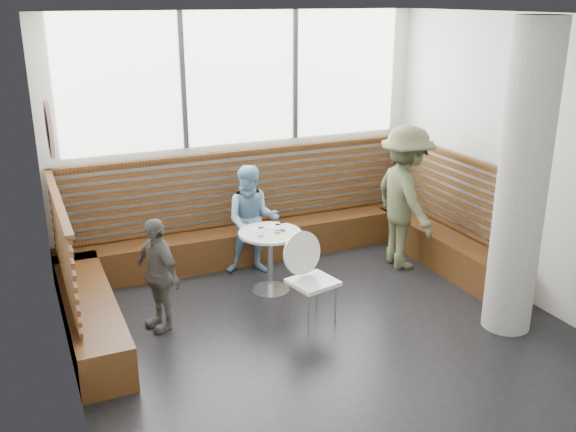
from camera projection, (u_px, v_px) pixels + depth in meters
name	position (u px, v px, depth m)	size (l,w,h in m)	color
room	(330.00, 188.00, 6.20)	(5.00, 5.00, 3.20)	silver
booth	(263.00, 242.00, 8.12)	(5.00, 2.50, 1.44)	#402510
concrete_column	(522.00, 182.00, 6.38)	(0.50, 0.50, 3.20)	gray
wall_art	(49.00, 129.00, 5.37)	(0.50, 0.50, 0.03)	white
cafe_table	(270.00, 249.00, 7.53)	(0.74, 0.74, 0.76)	silver
cafe_chair	(310.00, 271.00, 6.83)	(0.48, 0.47, 0.99)	white
adult_man	(405.00, 198.00, 8.16)	(1.20, 0.69, 1.86)	#4F5438
child_back	(252.00, 220.00, 8.02)	(0.68, 0.53, 1.40)	#709FC3
child_left	(158.00, 274.00, 6.68)	(0.72, 0.30, 1.23)	#5F5B56
plate_near	(257.00, 229.00, 7.52)	(0.19, 0.19, 0.01)	white
plate_far	(276.00, 227.00, 7.60)	(0.20, 0.20, 0.01)	white
glass_left	(261.00, 232.00, 7.32)	(0.06, 0.06, 0.10)	white
glass_mid	(278.00, 229.00, 7.42)	(0.07, 0.07, 0.10)	white
glass_right	(282.00, 226.00, 7.49)	(0.06, 0.06, 0.10)	white
menu_card	(280.00, 236.00, 7.32)	(0.22, 0.15, 0.00)	#A5C64C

